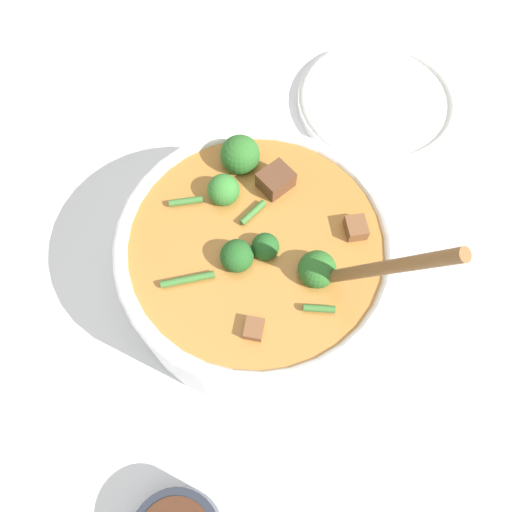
% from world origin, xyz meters
% --- Properties ---
extents(ground_plane, '(4.00, 4.00, 0.00)m').
position_xyz_m(ground_plane, '(0.00, 0.00, 0.00)').
color(ground_plane, silver).
extents(stew_bowl, '(0.29, 0.32, 0.26)m').
position_xyz_m(stew_bowl, '(-0.00, -0.00, 0.06)').
color(stew_bowl, white).
rests_on(stew_bowl, ground_plane).
extents(empty_plate, '(0.23, 0.23, 0.02)m').
position_xyz_m(empty_plate, '(-0.32, -0.06, 0.01)').
color(empty_plate, white).
rests_on(empty_plate, ground_plane).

